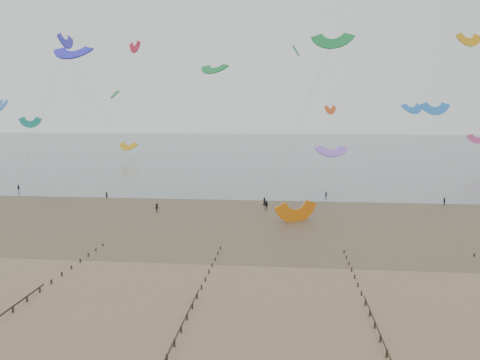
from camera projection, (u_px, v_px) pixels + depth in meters
The scene contains 7 objects.
ground at pixel (175, 277), 57.68m from camera, with size 500.00×500.00×0.00m, color brown.
sea_and_shore at pixel (196, 215), 91.93m from camera, with size 500.00×665.00×0.03m.
groynes at pixel (168, 354), 38.48m from camera, with size 72.16×50.16×1.00m.
kitesurfer_lead at pixel (107, 195), 108.59m from camera, with size 0.58×0.38×1.59m, color black.
kitesurfers at pixel (305, 200), 102.12m from camera, with size 129.05×25.89×1.87m.
grounded_kite at pixel (296, 221), 86.39m from camera, with size 7.69×4.03×5.86m, color orange, non-canonical shape.
kites_airborne at pixel (214, 106), 143.60m from camera, with size 225.92×104.68×43.82m.
Camera 1 is at (13.36, -54.23, 20.38)m, focal length 35.00 mm.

